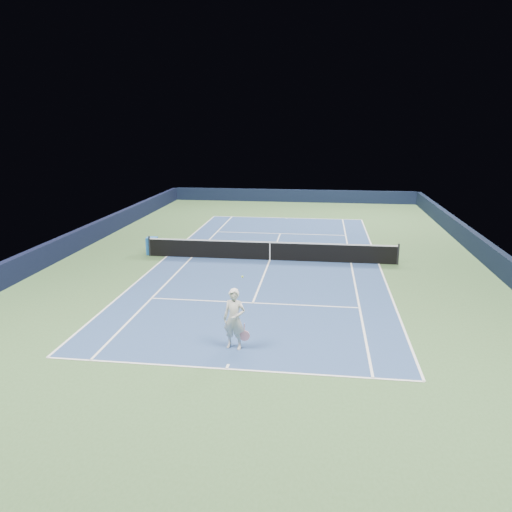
# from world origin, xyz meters

# --- Properties ---
(ground) EXTENTS (40.00, 40.00, 0.00)m
(ground) POSITION_xyz_m (0.00, 0.00, 0.00)
(ground) COLOR #395A31
(ground) RESTS_ON ground
(wall_far) EXTENTS (22.00, 0.35, 1.10)m
(wall_far) POSITION_xyz_m (0.00, 19.82, 0.55)
(wall_far) COLOR black
(wall_far) RESTS_ON ground
(wall_right) EXTENTS (0.35, 40.00, 1.10)m
(wall_right) POSITION_xyz_m (10.82, 0.00, 0.55)
(wall_right) COLOR black
(wall_right) RESTS_ON ground
(wall_left) EXTENTS (0.35, 40.00, 1.10)m
(wall_left) POSITION_xyz_m (-10.82, 0.00, 0.55)
(wall_left) COLOR black
(wall_left) RESTS_ON ground
(court_surface) EXTENTS (10.97, 23.77, 0.01)m
(court_surface) POSITION_xyz_m (0.00, 0.00, 0.00)
(court_surface) COLOR navy
(court_surface) RESTS_ON ground
(baseline_far) EXTENTS (10.97, 0.08, 0.00)m
(baseline_far) POSITION_xyz_m (0.00, 11.88, 0.01)
(baseline_far) COLOR white
(baseline_far) RESTS_ON ground
(baseline_near) EXTENTS (10.97, 0.08, 0.00)m
(baseline_near) POSITION_xyz_m (0.00, -11.88, 0.01)
(baseline_near) COLOR white
(baseline_near) RESTS_ON ground
(sideline_doubles_right) EXTENTS (0.08, 23.77, 0.00)m
(sideline_doubles_right) POSITION_xyz_m (5.49, 0.00, 0.01)
(sideline_doubles_right) COLOR white
(sideline_doubles_right) RESTS_ON ground
(sideline_doubles_left) EXTENTS (0.08, 23.77, 0.00)m
(sideline_doubles_left) POSITION_xyz_m (-5.49, 0.00, 0.01)
(sideline_doubles_left) COLOR white
(sideline_doubles_left) RESTS_ON ground
(sideline_singles_right) EXTENTS (0.08, 23.77, 0.00)m
(sideline_singles_right) POSITION_xyz_m (4.12, 0.00, 0.01)
(sideline_singles_right) COLOR white
(sideline_singles_right) RESTS_ON ground
(sideline_singles_left) EXTENTS (0.08, 23.77, 0.00)m
(sideline_singles_left) POSITION_xyz_m (-4.12, 0.00, 0.01)
(sideline_singles_left) COLOR white
(sideline_singles_left) RESTS_ON ground
(service_line_far) EXTENTS (8.23, 0.08, 0.00)m
(service_line_far) POSITION_xyz_m (0.00, 6.40, 0.01)
(service_line_far) COLOR white
(service_line_far) RESTS_ON ground
(service_line_near) EXTENTS (8.23, 0.08, 0.00)m
(service_line_near) POSITION_xyz_m (0.00, -6.40, 0.01)
(service_line_near) COLOR white
(service_line_near) RESTS_ON ground
(center_service_line) EXTENTS (0.08, 12.80, 0.00)m
(center_service_line) POSITION_xyz_m (0.00, 0.00, 0.01)
(center_service_line) COLOR white
(center_service_line) RESTS_ON ground
(center_mark_far) EXTENTS (0.08, 0.30, 0.00)m
(center_mark_far) POSITION_xyz_m (0.00, 11.73, 0.01)
(center_mark_far) COLOR white
(center_mark_far) RESTS_ON ground
(center_mark_near) EXTENTS (0.08, 0.30, 0.00)m
(center_mark_near) POSITION_xyz_m (0.00, -11.73, 0.01)
(center_mark_near) COLOR white
(center_mark_near) RESTS_ON ground
(tennis_net) EXTENTS (12.90, 0.10, 1.07)m
(tennis_net) POSITION_xyz_m (0.00, 0.00, 0.50)
(tennis_net) COLOR black
(tennis_net) RESTS_ON ground
(sponsor_cube) EXTENTS (0.62, 0.56, 0.92)m
(sponsor_cube) POSITION_xyz_m (-6.40, 0.40, 0.46)
(sponsor_cube) COLOR #1D5DB3
(sponsor_cube) RESTS_ON ground
(tennis_player) EXTENTS (0.88, 1.33, 2.06)m
(tennis_player) POSITION_xyz_m (-0.00, -10.48, 0.97)
(tennis_player) COLOR silver
(tennis_player) RESTS_ON ground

